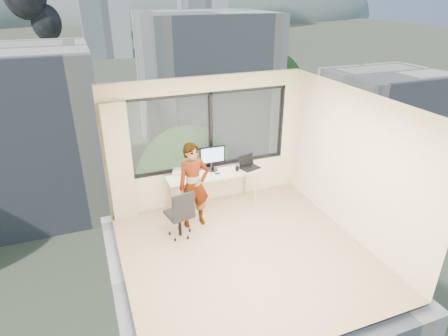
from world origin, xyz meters
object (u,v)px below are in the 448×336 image
person (194,186)px  laptop (250,163)px  chair (179,212)px  desk (212,190)px  monitor (212,158)px  handbag (246,160)px  game_console (180,171)px

person → laptop: size_ratio=4.20×
chair → laptop: size_ratio=2.47×
desk → person: (-0.53, -0.50, 0.44)m
monitor → handbag: 0.76m
person → monitor: person is taller
chair → handbag: chair is taller
chair → monitor: monitor is taller
monitor → laptop: bearing=-13.2°
laptop → handbag: size_ratio=1.61×
monitor → handbag: monitor is taller
handbag → person: bearing=-163.4°
desk → chair: chair is taller
desk → game_console: (-0.58, 0.24, 0.41)m
chair → laptop: (1.69, 0.70, 0.39)m
laptop → desk: bearing=158.8°
laptop → chair: bearing=-174.2°
desk → monitor: monitor is taller
desk → laptop: (0.80, -0.06, 0.49)m
desk → game_console: game_console is taller
laptop → game_console: bearing=150.9°
chair → person: size_ratio=0.59×
person → laptop: bearing=15.1°
desk → laptop: 0.94m
game_console → handbag: 1.39m
chair → game_console: size_ratio=3.38×
chair → handbag: 1.96m
game_console → chair: bearing=-85.4°
desk → handbag: (0.80, 0.15, 0.47)m
handbag → laptop: bearing=-99.4°
person → laptop: person is taller
person → laptop: (1.33, 0.43, 0.05)m
chair → person: person is taller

